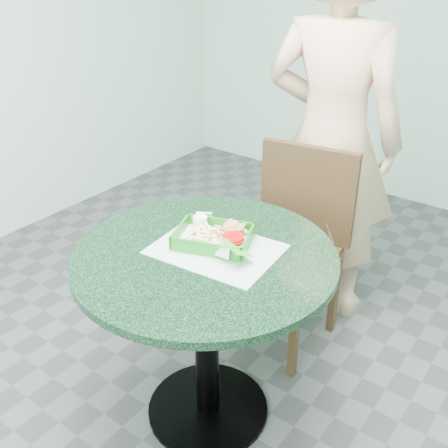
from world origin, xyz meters
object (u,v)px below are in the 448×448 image
Objects in this scene: cafe_table at (206,297)px; sauce_ramekin at (209,223)px; dining_chair at (293,234)px; diner_person at (335,99)px; crab_sandwich at (233,238)px; food_basket at (213,244)px.

sauce_ramekin is at bearing 122.64° from cafe_table.
cafe_table is 0.67m from dining_chair.
cafe_table is 1.00× the size of dining_chair.
cafe_table is 0.42× the size of diner_person.
cafe_table is at bearing -116.28° from crab_sandwich.
dining_chair is 0.63m from crab_sandwich.
dining_chair reaches higher than cafe_table.
dining_chair reaches higher than food_basket.
food_basket is at bearing -153.46° from crab_sandwich.
diner_person is 19.41× the size of crab_sandwich.
cafe_table is at bearing 82.73° from diner_person.
food_basket is 0.11m from sauce_ramekin.
diner_person is 40.47× the size of sauce_ramekin.
dining_chair is 0.64m from diner_person.
food_basket is (-0.01, 0.07, 0.19)m from cafe_table.
dining_chair is 8.20× the size of crab_sandwich.
sauce_ramekin is (-0.14, 0.04, -0.00)m from crab_sandwich.
sauce_ramekin reaches higher than cafe_table.
crab_sandwich is (0.06, 0.03, 0.03)m from food_basket.
sauce_ramekin is at bearing 136.03° from food_basket.
cafe_table is at bearing -96.88° from dining_chair.
cafe_table is 1.10m from diner_person.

